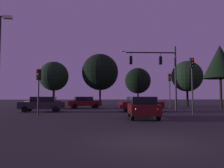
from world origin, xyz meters
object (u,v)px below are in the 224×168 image
at_px(car_crossing_right, 141,104).
at_px(tree_behind_sign, 187,76).
at_px(tree_right_cluster, 100,72).
at_px(car_parked_lot, 84,102).
at_px(traffic_light_corner_right, 38,82).
at_px(traffic_light_median, 192,75).
at_px(tree_center_horizon, 54,76).
at_px(traffic_light_corner_left, 170,84).
at_px(tree_left_far, 138,81).
at_px(tree_lot_edge, 220,62).
at_px(traffic_signal_mast_arm, 160,67).
at_px(car_far_lane, 44,102).
at_px(car_nearside_lane, 143,107).
at_px(car_crossing_left, 42,104).

relative_size(car_crossing_right, tree_behind_sign, 0.65).
bearing_deg(tree_right_cluster, car_parked_lot, -109.03).
height_order(traffic_light_corner_right, traffic_light_median, traffic_light_median).
bearing_deg(tree_center_horizon, car_parked_lot, -54.03).
relative_size(traffic_light_corner_left, tree_left_far, 0.60).
bearing_deg(tree_lot_edge, traffic_light_corner_right, -158.43).
distance_m(car_parked_lot, tree_lot_edge, 18.47).
bearing_deg(car_crossing_right, tree_left_far, 79.69).
height_order(traffic_light_median, tree_right_cluster, tree_right_cluster).
bearing_deg(tree_lot_edge, traffic_light_corner_left, -172.71).
relative_size(traffic_light_corner_left, traffic_light_corner_right, 1.14).
distance_m(tree_left_far, tree_right_cluster, 9.93).
bearing_deg(car_parked_lot, traffic_light_corner_right, -107.01).
bearing_deg(car_crossing_right, traffic_signal_mast_arm, 25.19).
relative_size(car_far_lane, tree_right_cluster, 0.50).
bearing_deg(car_nearside_lane, tree_lot_edge, 41.94).
xyz_separation_m(traffic_light_median, tree_right_cluster, (-7.63, 17.23, 2.14)).
distance_m(traffic_light_corner_left, tree_left_far, 16.09).
bearing_deg(tree_left_far, car_nearside_lane, -100.44).
bearing_deg(tree_right_cluster, tree_left_far, 40.40).
xyz_separation_m(traffic_light_corner_left, tree_behind_sign, (4.92, 6.23, 1.58)).
relative_size(car_crossing_right, tree_center_horizon, 0.61).
bearing_deg(tree_center_horizon, car_crossing_left, -83.20).
distance_m(car_nearside_lane, tree_lot_edge, 17.89).
bearing_deg(traffic_signal_mast_arm, traffic_light_corner_right, -157.97).
bearing_deg(traffic_light_corner_right, car_crossing_left, 98.80).
xyz_separation_m(car_parked_lot, tree_lot_edge, (17.56, -2.30, 5.24)).
bearing_deg(traffic_light_median, car_crossing_left, 162.80).
xyz_separation_m(car_nearside_lane, tree_center_horizon, (-10.36, 21.34, 4.15)).
height_order(traffic_light_corner_left, tree_center_horizon, tree_center_horizon).
height_order(car_crossing_left, car_crossing_right, same).
bearing_deg(car_nearside_lane, tree_behind_sign, 57.67).
xyz_separation_m(traffic_light_corner_left, tree_right_cluster, (-8.33, 9.58, 2.49)).
bearing_deg(traffic_light_corner_left, car_nearside_lane, -118.38).
bearing_deg(car_parked_lot, tree_right_cluster, 70.97).
bearing_deg(tree_center_horizon, traffic_light_corner_right, -82.77).
distance_m(car_nearside_lane, tree_right_cluster, 20.84).
relative_size(car_nearside_lane, car_far_lane, 1.02).
height_order(car_crossing_left, tree_center_horizon, tree_center_horizon).
distance_m(car_crossing_left, car_crossing_right, 9.97).
relative_size(car_crossing_left, car_crossing_right, 0.98).
bearing_deg(tree_left_far, car_far_lane, -139.46).
height_order(traffic_light_corner_left, tree_left_far, tree_left_far).
height_order(car_nearside_lane, car_crossing_left, same).
relative_size(traffic_light_median, tree_center_horizon, 0.66).
height_order(traffic_light_corner_right, tree_left_far, tree_left_far).
bearing_deg(car_parked_lot, car_nearside_lane, -70.59).
relative_size(tree_right_cluster, tree_lot_edge, 1.04).
xyz_separation_m(car_crossing_left, car_crossing_right, (9.97, -0.26, 0.00)).
relative_size(traffic_light_corner_left, car_crossing_left, 0.97).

